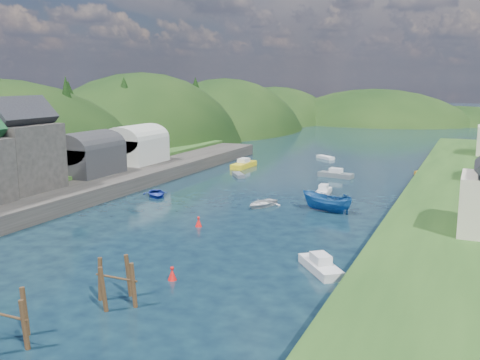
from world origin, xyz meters
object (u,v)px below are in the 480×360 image
at_px(channel_buoy_near, 172,274).
at_px(channel_buoy_far, 199,222).
at_px(piling_cluster_far, 117,286).
at_px(piling_cluster_near, 8,325).

distance_m(channel_buoy_near, channel_buoy_far, 15.35).
bearing_deg(channel_buoy_near, piling_cluster_far, -102.34).
bearing_deg(piling_cluster_near, piling_cluster_far, 73.34).
xyz_separation_m(piling_cluster_far, channel_buoy_far, (-4.25, 19.74, -0.82)).
bearing_deg(channel_buoy_far, channel_buoy_near, -69.31).
bearing_deg(piling_cluster_near, channel_buoy_near, 75.13).
distance_m(piling_cluster_near, channel_buoy_near, 13.28).
height_order(piling_cluster_near, piling_cluster_far, piling_cluster_far).
bearing_deg(piling_cluster_far, channel_buoy_far, 102.14).
bearing_deg(piling_cluster_far, channel_buoy_near, 77.66).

